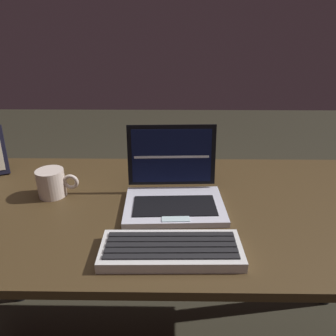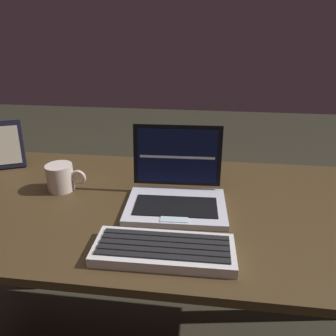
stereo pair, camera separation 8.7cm
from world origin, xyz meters
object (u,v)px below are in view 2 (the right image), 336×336
laptop_front (177,191)px  coffee_mug (61,177)px  photo_frame (5,145)px  external_keyboard (165,250)px

laptop_front → coffee_mug: 0.39m
laptop_front → photo_frame: (-0.68, 0.20, 0.04)m
coffee_mug → external_keyboard: bearing=-36.3°
photo_frame → coffee_mug: 0.33m
photo_frame → coffee_mug: size_ratio=1.35×
laptop_front → coffee_mug: (-0.39, 0.04, 0.00)m
laptop_front → photo_frame: size_ratio=1.71×
laptop_front → photo_frame: laptop_front is taller
external_keyboard → photo_frame: 0.81m
laptop_front → external_keyboard: bearing=-90.9°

